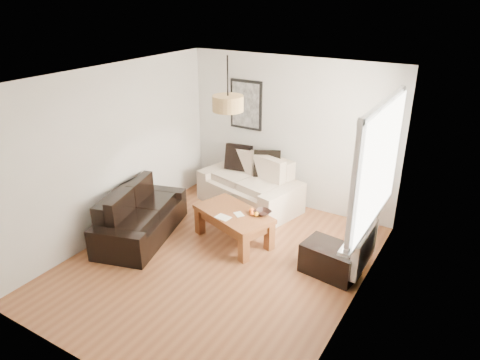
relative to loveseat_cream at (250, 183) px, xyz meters
The scene contains 21 objects.
floor 1.90m from the loveseat_cream, 73.93° to the right, with size 4.50×4.50×0.00m, color brown.
ceiling 2.85m from the loveseat_cream, 73.93° to the right, with size 3.80×4.50×0.00m, color white, non-canonical shape.
wall_back 1.11m from the loveseat_cream, 42.50° to the left, with size 3.80×0.04×2.60m, color silver, non-canonical shape.
wall_front 4.15m from the loveseat_cream, 82.75° to the right, with size 3.80×0.04×2.60m, color silver, non-canonical shape.
wall_left 2.42m from the loveseat_cream, 127.93° to the right, with size 0.04×4.50×2.60m, color silver, non-canonical shape.
wall_right 3.12m from the loveseat_cream, 36.42° to the right, with size 0.04×4.50×2.60m, color silver, non-canonical shape.
window_bay 2.82m from the loveseat_cream, 22.44° to the right, with size 0.14×1.90×1.60m, color white, non-canonical shape.
radiator 2.53m from the loveseat_cream, 22.79° to the right, with size 0.10×0.90×0.52m, color white.
poster 1.38m from the loveseat_cream, 127.46° to the left, with size 0.62×0.04×0.87m, color black, non-canonical shape.
pendant_shade 2.38m from the loveseat_cream, 70.89° to the right, with size 0.40×0.40×0.20m, color tan.
loveseat_cream is the anchor object (origin of this frame).
sofa_leather 2.01m from the loveseat_cream, 117.20° to the right, with size 1.73×0.84×0.75m, color black, non-canonical shape.
coffee_table 1.25m from the loveseat_cream, 71.54° to the right, with size 1.21×0.66×0.49m, color brown, non-canonical shape.
ottoman 2.32m from the loveseat_cream, 31.72° to the right, with size 0.74×0.48×0.42m, color black.
cushion_left 0.54m from the loveseat_cream, 149.42° to the left, with size 0.47×0.15×0.47m, color black.
cushion_right 0.46m from the loveseat_cream, 43.66° to the left, with size 0.46×0.14×0.46m, color black.
fruit_bowl 1.29m from the loveseat_cream, 51.52° to the right, with size 0.24×0.24×0.06m, color black.
orange_a 1.33m from the loveseat_cream, 58.69° to the right, with size 0.06×0.06×0.06m, color #E35413.
orange_b 1.35m from the loveseat_cream, 55.96° to the right, with size 0.07×0.07×0.07m, color orange.
orange_c 1.24m from the loveseat_cream, 58.82° to the right, with size 0.08×0.08×0.08m, color #DA5312.
papers 1.44m from the loveseat_cream, 75.80° to the right, with size 0.22×0.15×0.01m, color silver.
Camera 1 is at (2.99, -4.37, 3.57)m, focal length 32.97 mm.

